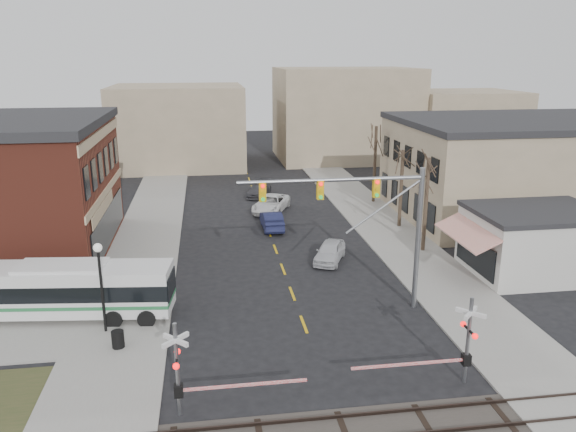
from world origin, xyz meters
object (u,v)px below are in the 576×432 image
object	(u,v)px
car_d	(259,189)
car_c	(271,204)
pedestrian_near	(118,303)
rr_crossing_west	(189,370)
trash_bin	(118,339)
car_b	(272,220)
traffic_signal_mast	(371,211)
transit_bus	(64,289)
street_lamp	(100,270)
pedestrian_far	(126,283)
rr_crossing_east	(458,342)
car_a	(330,252)

from	to	relation	value
car_d	car_c	bearing A→B (deg)	-69.13
car_c	pedestrian_near	size ratio (longest dim) A/B	2.80
rr_crossing_west	trash_bin	size ratio (longest dim) A/B	6.67
pedestrian_near	car_b	bearing A→B (deg)	-49.50
traffic_signal_mast	trash_bin	world-z (taller)	traffic_signal_mast
transit_bus	rr_crossing_west	world-z (taller)	rr_crossing_west
trash_bin	transit_bus	bearing A→B (deg)	129.91
transit_bus	trash_bin	world-z (taller)	transit_bus
street_lamp	car_d	distance (m)	29.80
transit_bus	traffic_signal_mast	xyz separation A→B (m)	(16.35, -1.41, 4.06)
traffic_signal_mast	car_d	distance (m)	27.71
traffic_signal_mast	pedestrian_far	bearing A→B (deg)	164.67
street_lamp	pedestrian_near	distance (m)	2.76
rr_crossing_west	rr_crossing_east	bearing A→B (deg)	2.78
rr_crossing_west	street_lamp	size ratio (longest dim) A/B	1.18
street_lamp	car_c	size ratio (longest dim) A/B	0.89
rr_crossing_east	pedestrian_far	world-z (taller)	rr_crossing_east
traffic_signal_mast	pedestrian_near	bearing A→B (deg)	177.46
car_b	car_c	size ratio (longest dim) A/B	0.83
traffic_signal_mast	pedestrian_far	size ratio (longest dim) A/B	6.52
car_b	trash_bin	bearing A→B (deg)	61.38
car_d	transit_bus	bearing A→B (deg)	-100.58
traffic_signal_mast	street_lamp	distance (m)	14.18
pedestrian_near	transit_bus	bearing A→B (deg)	58.18
car_c	transit_bus	bearing A→B (deg)	-101.84
rr_crossing_west	transit_bus	bearing A→B (deg)	125.52
trash_bin	pedestrian_far	xyz separation A→B (m)	(-0.37, 6.16, 0.34)
transit_bus	pedestrian_near	xyz separation A→B (m)	(2.88, -0.81, -0.60)
trash_bin	pedestrian_near	size ratio (longest dim) A/B	0.44
rr_crossing_east	car_a	world-z (taller)	rr_crossing_east
rr_crossing_east	trash_bin	distance (m)	15.81
rr_crossing_west	car_d	xyz separation A→B (m)	(6.16, 35.15, -1.29)
trash_bin	car_a	xyz separation A→B (m)	(12.73, 10.28, 0.16)
traffic_signal_mast	pedestrian_far	world-z (taller)	traffic_signal_mast
trash_bin	car_d	size ratio (longest dim) A/B	0.18
car_b	transit_bus	bearing A→B (deg)	47.39
street_lamp	trash_bin	distance (m)	3.54
trash_bin	pedestrian_far	bearing A→B (deg)	93.47
transit_bus	trash_bin	bearing A→B (deg)	-50.09
pedestrian_near	pedestrian_far	distance (m)	3.10
street_lamp	car_c	bearing A→B (deg)	62.91
street_lamp	car_a	xyz separation A→B (m)	(13.60, 8.49, -2.77)
trash_bin	traffic_signal_mast	bearing A→B (deg)	10.64
trash_bin	car_c	xyz separation A→B (m)	(10.21, 23.46, 0.20)
traffic_signal_mast	car_b	xyz separation A→B (m)	(-3.45, 15.80, -5.01)
trash_bin	rr_crossing_east	bearing A→B (deg)	-18.92
traffic_signal_mast	car_b	bearing A→B (deg)	102.31
rr_crossing_east	car_b	size ratio (longest dim) A/B	1.26
trash_bin	car_a	bearing A→B (deg)	38.92
pedestrian_far	rr_crossing_west	bearing A→B (deg)	-127.13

